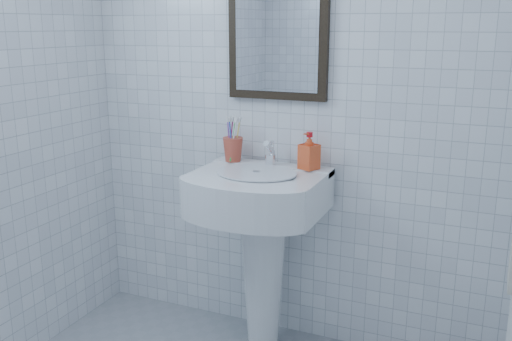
% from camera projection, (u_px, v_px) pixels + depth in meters
% --- Properties ---
extents(wall_back, '(2.20, 0.02, 2.50)m').
position_uv_depth(wall_back, '(291.00, 97.00, 2.77)').
color(wall_back, white).
rests_on(wall_back, ground).
extents(washbasin, '(0.61, 0.44, 0.93)m').
position_uv_depth(washbasin, '(261.00, 230.00, 2.76)').
color(washbasin, white).
rests_on(washbasin, ground).
extents(faucet, '(0.05, 0.12, 0.13)m').
position_uv_depth(faucet, '(270.00, 155.00, 2.77)').
color(faucet, silver).
rests_on(faucet, washbasin).
extents(toothbrush_cup, '(0.10, 0.10, 0.12)m').
position_uv_depth(toothbrush_cup, '(233.00, 149.00, 2.85)').
color(toothbrush_cup, '#B74430').
rests_on(toothbrush_cup, washbasin).
extents(soap_dispenser, '(0.11, 0.11, 0.18)m').
position_uv_depth(soap_dispenser, '(309.00, 151.00, 2.69)').
color(soap_dispenser, red).
rests_on(soap_dispenser, washbasin).
extents(wall_mirror, '(0.50, 0.04, 0.62)m').
position_uv_depth(wall_mirror, '(278.00, 34.00, 2.70)').
color(wall_mirror, black).
rests_on(wall_mirror, wall_back).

